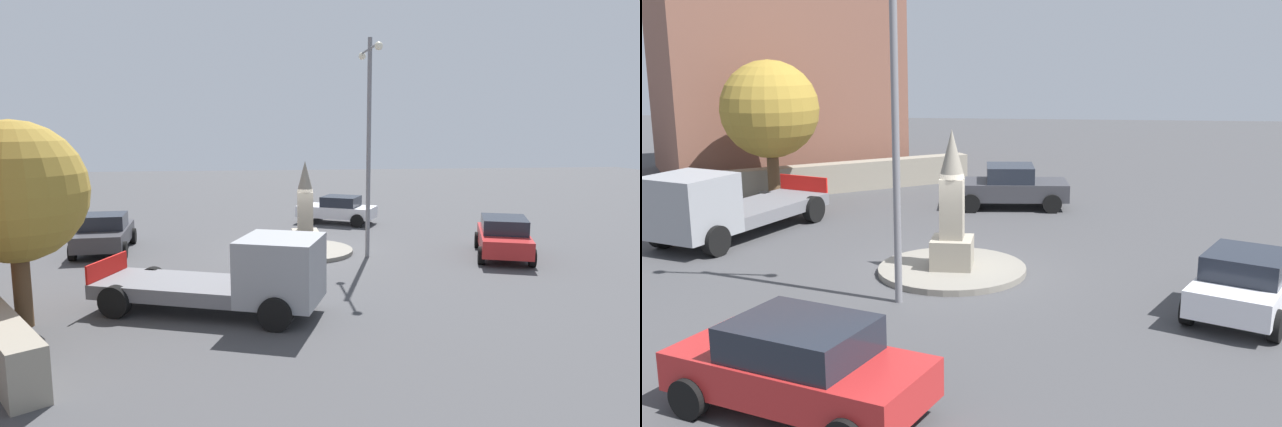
# 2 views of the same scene
# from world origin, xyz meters

# --- Properties ---
(ground_plane) EXTENTS (80.00, 80.00, 0.00)m
(ground_plane) POSITION_xyz_m (0.00, 0.00, 0.00)
(ground_plane) COLOR #424244
(traffic_island) EXTENTS (3.67, 3.67, 0.15)m
(traffic_island) POSITION_xyz_m (0.00, 0.00, 0.08)
(traffic_island) COLOR gray
(traffic_island) RESTS_ON ground
(monument) EXTENTS (1.01, 1.01, 3.41)m
(monument) POSITION_xyz_m (0.00, 0.00, 1.51)
(monument) COLOR gray
(monument) RESTS_ON traffic_island
(streetlamp) EXTENTS (3.14, 0.28, 7.98)m
(streetlamp) POSITION_xyz_m (-0.92, -2.25, 4.81)
(streetlamp) COLOR slate
(streetlamp) RESTS_ON ground
(car_dark_grey_parked_right) EXTENTS (4.03, 2.27, 1.48)m
(car_dark_grey_parked_right) POSITION_xyz_m (1.16, 7.77, 0.74)
(car_dark_grey_parked_right) COLOR #38383D
(car_dark_grey_parked_right) RESTS_ON ground
(car_white_approaching) EXTENTS (3.21, 4.15, 1.37)m
(car_white_approaching) POSITION_xyz_m (6.44, -2.23, 0.71)
(car_white_approaching) COLOR silver
(car_white_approaching) RESTS_ON ground
(car_red_parked_left) EXTENTS (4.38, 2.99, 1.49)m
(car_red_parked_left) POSITION_xyz_m (-1.49, -7.33, 0.77)
(car_red_parked_left) COLOR #B22323
(car_red_parked_left) RESTS_ON ground
(truck_grey_waiting) EXTENTS (3.84, 6.30, 2.10)m
(truck_grey_waiting) POSITION_xyz_m (-6.95, 2.29, 1.01)
(truck_grey_waiting) COLOR gray
(truck_grey_waiting) RESTS_ON ground
(stone_boundary_wall) EXTENTS (11.06, 7.75, 1.11)m
(stone_boundary_wall) POSITION_xyz_m (-6.33, 9.43, 0.56)
(stone_boundary_wall) COLOR gray
(stone_boundary_wall) RESTS_ON ground
(corner_building) EXTENTS (12.41, 12.22, 8.82)m
(corner_building) POSITION_xyz_m (-9.55, 14.22, 4.41)
(corner_building) COLOR brown
(corner_building) RESTS_ON ground
(tree_near_wall) EXTENTS (3.41, 3.41, 5.05)m
(tree_near_wall) POSITION_xyz_m (-7.25, 7.61, 3.33)
(tree_near_wall) COLOR brown
(tree_near_wall) RESTS_ON ground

